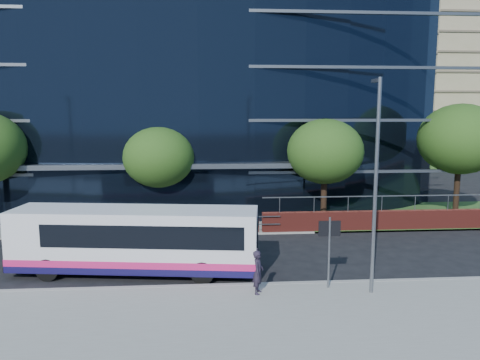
{
  "coord_description": "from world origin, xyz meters",
  "views": [
    {
      "loc": [
        -0.22,
        -18.68,
        6.94
      ],
      "look_at": [
        1.78,
        8.0,
        3.01
      ],
      "focal_mm": 35.0,
      "sensor_mm": 36.0,
      "label": 1
    }
  ],
  "objects": [
    {
      "name": "tree_far_b",
      "position": [
        -3.0,
        9.5,
        4.21
      ],
      "size": [
        4.29,
        4.29,
        6.05
      ],
      "color": "black",
      "rests_on": "ground"
    },
    {
      "name": "tree_far_c",
      "position": [
        7.0,
        9.0,
        4.54
      ],
      "size": [
        4.62,
        4.62,
        6.51
      ],
      "color": "black",
      "rests_on": "ground"
    },
    {
      "name": "kerb",
      "position": [
        0.0,
        -1.0,
        0.08
      ],
      "size": [
        80.0,
        0.25,
        0.16
      ],
      "primitive_type": "cube",
      "color": "gray",
      "rests_on": "ground"
    },
    {
      "name": "yellow_line_inner",
      "position": [
        0.0,
        -0.65,
        0.01
      ],
      "size": [
        80.0,
        0.08,
        0.01
      ],
      "primitive_type": "cube",
      "color": "gold",
      "rests_on": "ground"
    },
    {
      "name": "far_forecourt",
      "position": [
        -6.0,
        11.0,
        0.05
      ],
      "size": [
        50.0,
        8.0,
        0.1
      ],
      "primitive_type": "cube",
      "color": "gray",
      "rests_on": "ground"
    },
    {
      "name": "city_bus",
      "position": [
        -3.15,
        0.98,
        1.51
      ],
      "size": [
        10.71,
        3.78,
        2.84
      ],
      "rotation": [
        0.0,
        0.0,
        -0.13
      ],
      "color": "silver",
      "rests_on": "ground"
    },
    {
      "name": "pedestrian",
      "position": [
        1.71,
        -1.96,
        0.97
      ],
      "size": [
        0.55,
        0.69,
        1.65
      ],
      "primitive_type": "imported",
      "rotation": [
        0.0,
        0.0,
        1.28
      ],
      "color": "#251D2C",
      "rests_on": "pavement_near"
    },
    {
      "name": "yellow_line_outer",
      "position": [
        0.0,
        -0.8,
        0.01
      ],
      "size": [
        80.0,
        0.08,
        0.01
      ],
      "primitive_type": "cube",
      "color": "gold",
      "rests_on": "ground"
    },
    {
      "name": "tree_far_d",
      "position": [
        16.0,
        10.0,
        5.19
      ],
      "size": [
        5.28,
        5.28,
        7.44
      ],
      "color": "black",
      "rests_on": "ground"
    },
    {
      "name": "pavement_near",
      "position": [
        0.0,
        -5.0,
        0.07
      ],
      "size": [
        80.0,
        8.0,
        0.15
      ],
      "primitive_type": "cube",
      "color": "gray",
      "rests_on": "ground"
    },
    {
      "name": "ground",
      "position": [
        0.0,
        0.0,
        0.0
      ],
      "size": [
        200.0,
        200.0,
        0.0
      ],
      "primitive_type": "plane",
      "color": "black",
      "rests_on": "ground"
    },
    {
      "name": "streetlight_east",
      "position": [
        6.0,
        -2.17,
        4.44
      ],
      "size": [
        0.15,
        0.77,
        8.0
      ],
      "color": "slate",
      "rests_on": "pavement_near"
    },
    {
      "name": "glass_office",
      "position": [
        -4.0,
        20.85,
        8.0
      ],
      "size": [
        44.0,
        23.1,
        16.0
      ],
      "color": "black",
      "rests_on": "ground"
    },
    {
      "name": "street_sign",
      "position": [
        4.5,
        -1.59,
        2.15
      ],
      "size": [
        0.85,
        0.09,
        2.8
      ],
      "color": "slate",
      "rests_on": "pavement_near"
    },
    {
      "name": "tree_dist_e",
      "position": [
        24.0,
        40.0,
        4.54
      ],
      "size": [
        4.62,
        4.62,
        6.51
      ],
      "color": "black",
      "rests_on": "ground"
    },
    {
      "name": "guard_railings",
      "position": [
        -8.0,
        7.0,
        0.82
      ],
      "size": [
        24.0,
        0.05,
        1.1
      ],
      "color": "slate",
      "rests_on": "ground"
    },
    {
      "name": "apartment_block",
      "position": [
        32.0,
        57.21,
        11.11
      ],
      "size": [
        60.0,
        42.0,
        30.0
      ],
      "color": "#2D511E",
      "rests_on": "ground"
    }
  ]
}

